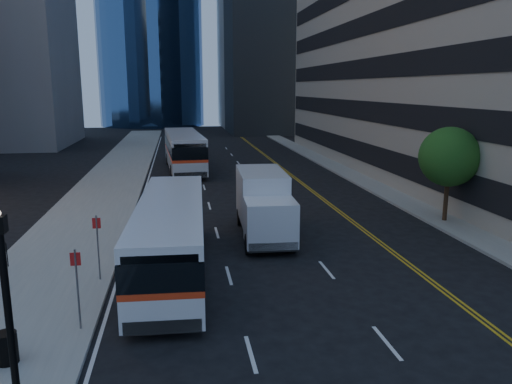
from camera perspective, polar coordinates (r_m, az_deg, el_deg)
ground at (r=18.83m, az=8.37°, el=-11.01°), size 160.00×160.00×0.00m
sidewalk_west at (r=42.47m, az=-15.80°, el=1.64°), size 5.00×90.00×0.15m
sidewalk_east at (r=44.52m, az=9.98°, el=2.36°), size 2.00×90.00×0.15m
street_tree at (r=28.64m, az=21.22°, el=3.76°), size 3.20×3.20×5.10m
lamp_post at (r=12.05m, az=-26.52°, el=-11.64°), size 0.28×0.28×4.56m
bus_front at (r=19.96m, az=-9.64°, el=-4.83°), size 2.95×11.47×2.93m
bus_rear at (r=45.26m, az=-8.24°, el=4.79°), size 3.60×12.99×3.31m
box_truck at (r=24.57m, az=0.88°, el=-1.33°), size 2.56×6.70×3.16m
trash_can at (r=15.20m, az=-26.62°, el=-15.64°), size 0.65×0.65×0.84m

